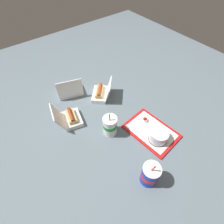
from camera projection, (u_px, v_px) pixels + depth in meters
ground_plane at (110, 119)px, 1.38m from camera, size 3.20×3.20×0.00m
food_tray at (151, 131)px, 1.29m from camera, size 0.39×0.30×0.01m
cake_container at (159, 136)px, 1.21m from camera, size 0.13×0.13×0.08m
ketchup_cup at (145, 120)px, 1.33m from camera, size 0.04×0.04×0.02m
napkin_stack at (142, 128)px, 1.30m from camera, size 0.11×0.11×0.00m
plastic_fork at (150, 123)px, 1.33m from camera, size 0.11×0.05×0.00m
clamshell_hotdog_back at (70, 118)px, 1.33m from camera, size 0.21×0.23×0.17m
clamshell_sandwich_right at (70, 90)px, 1.53m from camera, size 0.21×0.25×0.18m
clamshell_hotdog_left at (101, 93)px, 1.51m from camera, size 0.25×0.25×0.16m
soda_cup_left at (150, 174)px, 1.00m from camera, size 0.11×0.11×0.23m
soda_cup_center at (110, 125)px, 1.23m from camera, size 0.10×0.10×0.22m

